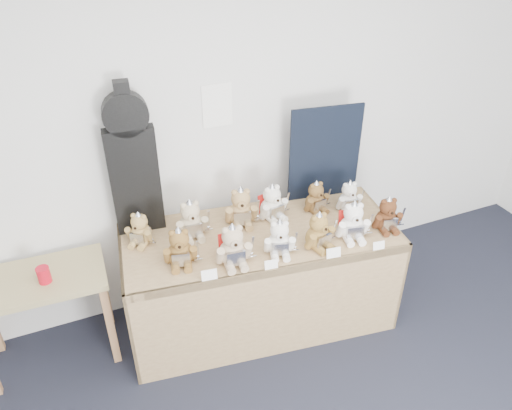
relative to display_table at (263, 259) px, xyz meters
name	(u,v)px	position (x,y,z in m)	size (l,w,h in m)	color
room_shell	(217,106)	(-0.09, 0.57, 0.92)	(6.00, 6.00, 6.00)	white
display_table	(263,259)	(0.00, 0.00, 0.00)	(1.96, 1.02, 0.78)	olive
side_table	(40,293)	(-1.43, 0.29, -0.04)	(0.86, 0.50, 0.70)	#92794E
guitar_case	(133,162)	(-0.71, 0.46, 0.67)	(0.32, 0.13, 1.04)	black
navy_board	(325,153)	(0.64, 0.35, 0.52)	(0.54, 0.02, 0.71)	black
red_cup	(44,275)	(-1.37, 0.23, 0.14)	(0.08, 0.08, 0.11)	red
teddy_front_far_left	(180,249)	(-0.57, -0.02, 0.28)	(0.24, 0.21, 0.29)	brown
teddy_front_left	(233,247)	(-0.27, -0.14, 0.29)	(0.26, 0.22, 0.31)	tan
teddy_front_centre	(279,239)	(0.04, -0.17, 0.28)	(0.22, 0.21, 0.28)	white
teddy_front_right	(319,232)	(0.30, -0.20, 0.28)	(0.24, 0.21, 0.28)	olive
teddy_front_far_right	(353,222)	(0.55, -0.20, 0.29)	(0.25, 0.23, 0.30)	white
teddy_front_end	(387,215)	(0.82, -0.21, 0.27)	(0.22, 0.20, 0.27)	#4E2C1A
teddy_back_left	(191,221)	(-0.42, 0.23, 0.29)	(0.25, 0.20, 0.30)	#C3B08E
teddy_back_centre_left	(241,208)	(-0.06, 0.24, 0.29)	(0.25, 0.23, 0.31)	tan
teddy_back_centre_right	(272,204)	(0.17, 0.22, 0.28)	(0.24, 0.22, 0.29)	white
teddy_back_right	(316,198)	(0.49, 0.18, 0.27)	(0.21, 0.18, 0.26)	brown
teddy_back_end	(349,197)	(0.72, 0.10, 0.27)	(0.21, 0.18, 0.25)	silver
teddy_back_far_left	(140,230)	(-0.75, 0.29, 0.27)	(0.21, 0.21, 0.25)	tan
entry_card_a	(209,275)	(-0.46, -0.24, 0.20)	(0.10, 0.00, 0.07)	white
entry_card_b	(271,264)	(-0.07, -0.29, 0.20)	(0.08, 0.00, 0.06)	white
entry_card_c	(334,253)	(0.33, -0.34, 0.20)	(0.09, 0.00, 0.07)	white
entry_card_d	(379,246)	(0.65, -0.39, 0.20)	(0.08, 0.00, 0.06)	white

